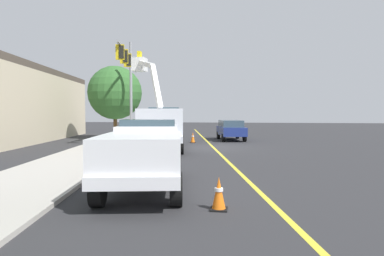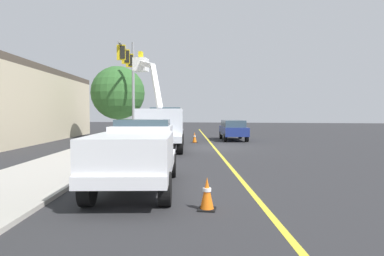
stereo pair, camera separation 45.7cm
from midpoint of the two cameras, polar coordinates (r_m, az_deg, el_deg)
The scene contains 10 objects.
ground at distance 22.29m, azimuth 3.06°, elevation -3.31°, with size 120.00×120.00×0.00m, color #2D2D30.
sidewalk_far_side at distance 22.75m, azimuth -15.17°, elevation -3.13°, with size 60.00×3.60×0.12m, color #B2ADA3.
lane_centre_stripe at distance 22.29m, azimuth 3.06°, elevation -3.30°, with size 50.00×0.16×0.01m, color yellow.
utility_bucket_truck at distance 21.36m, azimuth -5.77°, elevation 0.73°, with size 8.53×4.43×6.50m.
service_pickup_truck at distance 10.00m, azimuth -9.44°, elevation -4.10°, with size 5.90×3.13×2.06m.
passing_minivan at distance 28.31m, azimuth 6.19°, elevation -0.11°, with size 5.07×2.78×1.69m.
traffic_cone_leading at distance 7.94m, azimuth 2.95°, elevation -11.20°, with size 0.40×0.40×0.78m.
traffic_cone_mid_front at distance 25.61m, azimuth -0.37°, elevation -1.63°, with size 0.40×0.40×0.83m.
traffic_signal_mast at distance 25.76m, azimuth -11.48°, elevation 9.42°, with size 5.82×1.34×7.99m.
street_tree_right at distance 30.40m, azimuth -13.49°, elevation 5.89°, with size 4.73×4.73×6.46m.
Camera 1 is at (-22.11, -1.89, 2.27)m, focal length 31.10 mm.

